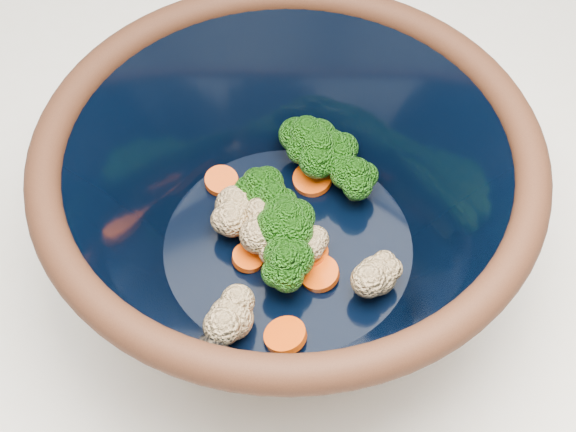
{
  "coord_description": "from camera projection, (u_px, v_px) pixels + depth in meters",
  "views": [
    {
      "loc": [
        -0.13,
        -0.41,
        1.45
      ],
      "look_at": [
        0.01,
        -0.08,
        0.97
      ],
      "focal_mm": 50.0,
      "sensor_mm": 36.0,
      "label": 1
    }
  ],
  "objects": [
    {
      "name": "counter",
      "position": [
        260.0,
        411.0,
        1.06
      ],
      "size": [
        1.2,
        1.2,
        0.9
      ],
      "primitive_type": "cube",
      "color": "white",
      "rests_on": "ground"
    },
    {
      "name": "mixing_bowl",
      "position": [
        288.0,
        204.0,
        0.59
      ],
      "size": [
        0.35,
        0.35,
        0.15
      ],
      "rotation": [
        0.0,
        0.0,
        -0.02
      ],
      "color": "black",
      "rests_on": "counter"
    },
    {
      "name": "vegetable_pile",
      "position": [
        292.0,
        205.0,
        0.62
      ],
      "size": [
        0.17,
        0.18,
        0.05
      ],
      "color": "#608442",
      "rests_on": "mixing_bowl"
    }
  ]
}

